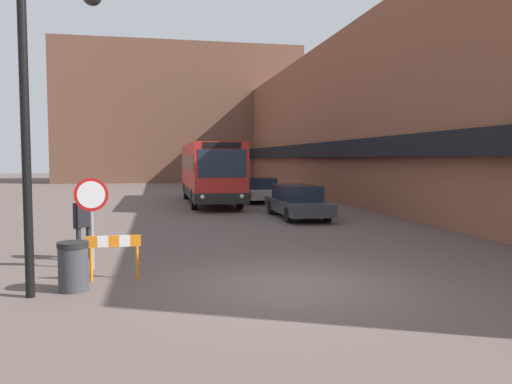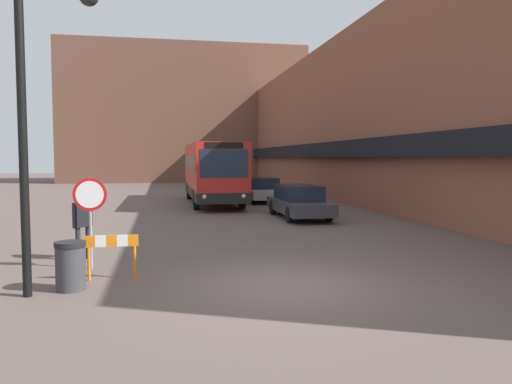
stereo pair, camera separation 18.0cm
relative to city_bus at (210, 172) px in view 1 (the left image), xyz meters
name	(u,v)px [view 1 (the left image)]	position (x,y,z in m)	size (l,w,h in m)	color
ground_plane	(295,285)	(-0.26, -18.41, -1.79)	(160.00, 160.00, 0.00)	brown
building_row_right	(339,126)	(9.72, 5.59, 3.04)	(5.50, 60.00, 9.71)	brown
building_backdrop_far	(180,115)	(-0.26, 28.06, 5.49)	(26.00, 8.00, 14.56)	brown
city_bus	(210,172)	(0.00, 0.00, 0.00)	(2.57, 10.82, 3.32)	red
parked_car_front	(297,201)	(2.94, -7.47, -1.08)	(1.82, 4.90, 1.40)	#38383D
parked_car_middle	(259,190)	(2.94, 0.48, -1.08)	(1.88, 4.35, 1.41)	#B7B7BC
stop_sign	(91,204)	(-4.43, -16.08, -0.28)	(0.76, 0.08, 2.10)	gray
street_lamp	(42,98)	(-4.96, -18.29, 1.84)	(1.46, 0.36, 5.80)	black
pedestrian	(83,220)	(-4.78, -14.93, -0.79)	(0.47, 0.45, 1.67)	#232328
trash_bin	(73,266)	(-4.56, -17.98, -1.31)	(0.59, 0.59, 0.95)	#38383D
construction_barricade	(114,248)	(-3.85, -17.24, -1.12)	(1.10, 0.06, 0.94)	orange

